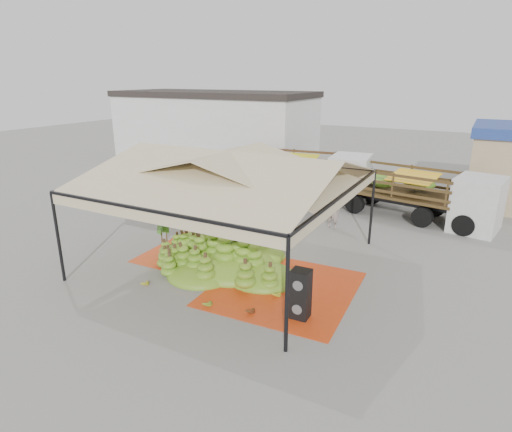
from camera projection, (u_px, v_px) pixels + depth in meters
The scene contains 17 objects.
ground at pixel (232, 260), 15.61m from camera, with size 90.00×90.00×0.00m, color slate.
canopy_tent at pixel (230, 172), 14.58m from camera, with size 8.10×8.10×4.00m.
building_white at pixel (214, 130), 30.99m from camera, with size 14.30×6.30×5.40m.
tarp_left at pixel (214, 252), 16.33m from camera, with size 4.63×4.41×0.01m, color red.
tarp_right at pixel (283, 288), 13.52m from camera, with size 4.29×4.50×0.01m, color red.
banana_heap at pixel (228, 250), 14.88m from camera, with size 5.87×4.82×1.26m, color #4E851B.
hand_yellow_a at pixel (275, 292), 13.07m from camera, with size 0.46×0.38×0.21m, color gold.
hand_yellow_b at pixel (143, 282), 13.76m from camera, with size 0.46×0.38×0.21m, color gold.
hand_red_a at pixel (249, 309), 12.16m from camera, with size 0.46×0.38×0.21m, color #5E3215.
hand_red_b at pixel (273, 287), 13.42m from camera, with size 0.40×0.33×0.18m, color #5A2414.
hand_green at pixel (206, 302), 12.53m from camera, with size 0.46×0.38×0.21m, color #457919.
hanging_bunches at pixel (220, 191), 14.77m from camera, with size 1.74×0.24×0.20m.
speaker_stack at pixel (300, 294), 11.70m from camera, with size 0.53×0.47×1.44m.
banana_leaves at pixel (155, 248), 16.73m from camera, with size 0.96×1.36×3.70m, color #286A1C, non-canonical shape.
vendor at pixel (333, 209), 18.66m from camera, with size 0.63×0.42×1.74m, color gray.
truck_left at pixel (308, 170), 23.38m from camera, with size 7.37×3.12×2.46m.
truck_right at pixel (426, 190), 19.55m from camera, with size 7.09×3.46×2.33m.
Camera 1 is at (7.60, -12.18, 6.40)m, focal length 30.00 mm.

